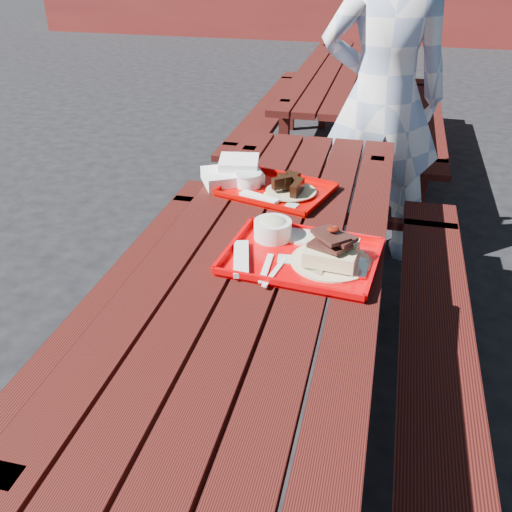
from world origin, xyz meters
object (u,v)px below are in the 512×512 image
Objects in this scene: near_tray at (303,247)px; far_tray at (274,188)px; picnic_table_far at (348,95)px; picnic_table_near at (266,301)px; person at (383,98)px.

near_tray reaches higher than far_tray.
far_tray is at bearing 112.27° from near_tray.
far_tray reaches higher than picnic_table_far.
picnic_table_near is at bearing 177.80° from near_tray.
picnic_table_near is 1.51m from person.
person is at bearing 83.49° from near_tray.
picnic_table_far is 4.82× the size of near_tray.
near_tray is at bearing -87.58° from picnic_table_far.
picnic_table_far is (0.00, 2.80, 0.00)m from picnic_table_near.
picnic_table_far is 1.34× the size of person.
picnic_table_far is at bearing 90.00° from picnic_table_near.
picnic_table_near is 0.52m from far_tray.
near_tray is at bearing -2.20° from picnic_table_near.
picnic_table_near is 0.25m from near_tray.
person is at bearing 78.87° from picnic_table_near.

